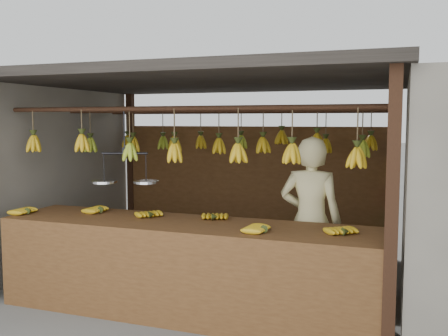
% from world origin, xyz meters
% --- Properties ---
extents(ground, '(80.00, 80.00, 0.00)m').
position_xyz_m(ground, '(0.00, 0.00, 0.00)').
color(ground, '#5B5B57').
extents(stall, '(4.30, 3.30, 2.40)m').
position_xyz_m(stall, '(0.00, 0.33, 1.97)').
color(stall, black).
rests_on(stall, ground).
extents(counter, '(3.74, 0.85, 0.96)m').
position_xyz_m(counter, '(0.12, -1.24, 0.71)').
color(counter, '#57351A').
rests_on(counter, ground).
extents(hanging_bananas, '(3.60, 2.23, 0.38)m').
position_xyz_m(hanging_bananas, '(-0.01, 0.00, 1.59)').
color(hanging_bananas, '#C29514').
rests_on(hanging_bananas, ground).
extents(balance_scale, '(0.67, 0.38, 0.76)m').
position_xyz_m(balance_scale, '(-0.62, -1.00, 1.30)').
color(balance_scale, black).
rests_on(balance_scale, ground).
extents(vendor, '(0.63, 0.41, 1.72)m').
position_xyz_m(vendor, '(1.20, -0.45, 0.86)').
color(vendor, beige).
rests_on(vendor, ground).
extents(bag_bundles, '(0.08, 0.26, 1.27)m').
position_xyz_m(bag_bundles, '(1.94, 1.35, 1.01)').
color(bag_bundles, '#1426BF').
rests_on(bag_bundles, ground).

